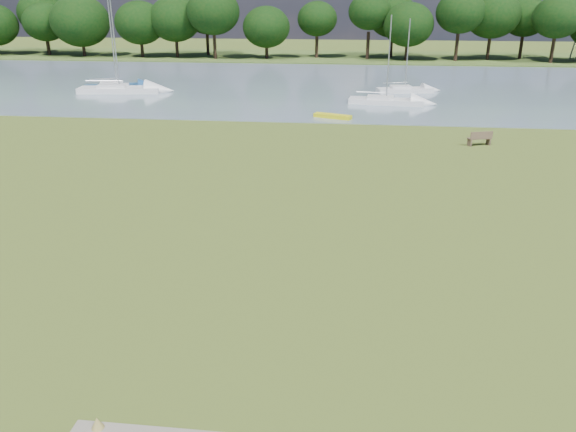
# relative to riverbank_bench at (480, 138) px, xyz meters

# --- Properties ---
(ground) EXTENTS (220.00, 220.00, 0.00)m
(ground) POSITION_rel_riverbank_bench_xyz_m (-12.96, -16.19, -0.51)
(ground) COLOR #5E6A2B
(river) EXTENTS (220.00, 40.00, 0.10)m
(river) POSITION_rel_riverbank_bench_xyz_m (-12.96, 25.81, -0.51)
(river) COLOR slate
(river) RESTS_ON ground
(far_bank) EXTENTS (220.00, 20.00, 0.40)m
(far_bank) POSITION_rel_riverbank_bench_xyz_m (-12.96, 55.81, -0.51)
(far_bank) COLOR #4C6626
(far_bank) RESTS_ON ground
(riverbank_bench) EXTENTS (1.70, 0.98, 1.01)m
(riverbank_bench) POSITION_rel_riverbank_bench_xyz_m (0.00, 0.00, 0.00)
(riverbank_bench) COLOR brown
(riverbank_bench) RESTS_ON ground
(kayak) EXTENTS (3.26, 1.84, 0.32)m
(kayak) POSITION_rel_riverbank_bench_xyz_m (-10.35, 7.81, -0.30)
(kayak) COLOR yellow
(kayak) RESTS_ON river
(tree_line) EXTENTS (131.54, 8.48, 10.27)m
(tree_line) POSITION_rel_riverbank_bench_xyz_m (-17.51, 51.81, 5.59)
(tree_line) COLOR black
(tree_line) RESTS_ON far_bank
(sailboat_1) EXTENTS (6.01, 2.90, 7.35)m
(sailboat_1) POSITION_rel_riverbank_bench_xyz_m (-3.42, 21.68, -0.03)
(sailboat_1) COLOR silver
(sailboat_1) RESTS_ON river
(sailboat_2) EXTENTS (7.01, 4.22, 9.25)m
(sailboat_2) POSITION_rel_riverbank_bench_xyz_m (-34.15, 20.12, 0.04)
(sailboat_2) COLOR navy
(sailboat_2) RESTS_ON river
(sailboat_4) EXTENTS (7.09, 2.68, 7.90)m
(sailboat_4) POSITION_rel_riverbank_bench_xyz_m (-5.70, 14.89, -0.04)
(sailboat_4) COLOR silver
(sailboat_4) RESTS_ON river
(sailboat_6) EXTENTS (8.63, 3.44, 9.83)m
(sailboat_6) POSITION_rel_riverbank_bench_xyz_m (-33.14, 18.31, 0.04)
(sailboat_6) COLOR silver
(sailboat_6) RESTS_ON river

